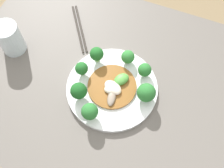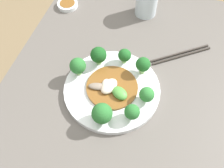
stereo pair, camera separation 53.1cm
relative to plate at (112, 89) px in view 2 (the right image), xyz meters
The scene contains 14 objects.
ground_plane 0.78m from the plate, 51.67° to the right, with size 8.00×8.00×0.00m, color #7F6B4C.
table 0.40m from the plate, 51.67° to the right, with size 0.99×0.73×0.77m.
plate is the anchor object (origin of this frame).
broccoli_south 0.11m from the plate, 96.63° to the right, with size 0.04×0.04×0.05m.
broccoli_northeast 0.11m from the plate, 40.01° to the left, with size 0.05×0.05×0.06m.
broccoli_east 0.11m from the plate, ahead, with size 0.04×0.04×0.05m.
broccoli_west 0.12m from the plate, behind, with size 0.06×0.06×0.06m.
broccoli_north 0.12m from the plate, 79.89° to the left, with size 0.05×0.05×0.06m.
broccoli_southwest 0.12m from the plate, 134.55° to the right, with size 0.04×0.04×0.05m.
broccoli_southeast 0.12m from the plate, 41.41° to the right, with size 0.04×0.04×0.06m.
stirfry_center 0.02m from the plate, behind, with size 0.15×0.15×0.03m.
drinking_glass 0.37m from the plate, ahead, with size 0.08×0.08×0.11m.
chopsticks 0.27m from the plate, 41.95° to the right, with size 0.14×0.18×0.01m.
sauce_dish 0.42m from the plate, 40.23° to the left, with size 0.08×0.08×0.02m.
Camera 2 is at (-0.43, -0.09, 1.43)m, focal length 42.00 mm.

